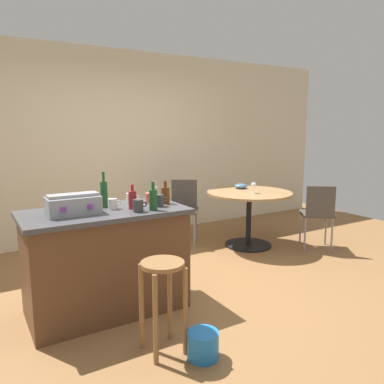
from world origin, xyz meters
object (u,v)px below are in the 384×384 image
toolbox (73,205)px  cup_0 (131,198)px  folding_chair_near (318,211)px  plastic_bucket (203,345)px  cup_4 (138,206)px  kitchen_island (106,261)px  bottle_2 (104,194)px  cup_2 (150,198)px  folding_chair_far (183,206)px  wine_glass (254,185)px  cup_1 (159,201)px  dining_table (249,204)px  cup_3 (113,204)px  bottle_0 (132,199)px  bottle_4 (153,199)px  serving_bowl (241,186)px  wooden_stool (163,288)px  bottle_1 (155,193)px  bottle_3 (165,195)px

toolbox → cup_0: 0.60m
folding_chair_near → plastic_bucket: 2.91m
cup_4 → kitchen_island: bearing=135.9°
bottle_2 → cup_2: 0.44m
folding_chair_near → folding_chair_far: 1.80m
folding_chair_near → folding_chair_far: size_ratio=0.99×
wine_glass → cup_4: bearing=-155.6°
kitchen_island → cup_1: 0.70m
dining_table → cup_0: cup_0 is taller
kitchen_island → cup_3: (0.08, -0.00, 0.50)m
bottle_0 → bottle_4: size_ratio=0.87×
cup_0 → serving_bowl: (2.03, 0.95, -0.17)m
bottle_2 → cup_1: bottle_2 is taller
bottle_4 → cup_0: (-0.05, 0.37, -0.05)m
wooden_stool → cup_3: size_ratio=5.99×
wooden_stool → cup_4: size_ratio=5.52×
kitchen_island → bottle_1: bottle_1 is taller
bottle_0 → cup_3: bottle_0 is taller
toolbox → serving_bowl: size_ratio=2.30×
bottle_1 → cup_1: bearing=-108.6°
wooden_stool → cup_3: (-0.06, 0.82, 0.48)m
cup_0 → bottle_3: bearing=-33.2°
bottle_4 → dining_table: bearing=28.5°
bottle_1 → cup_3: bottle_1 is taller
wooden_stool → cup_4: (0.08, 0.60, 0.48)m
bottle_2 → toolbox: bearing=-154.3°
cup_1 → wine_glass: bearing=24.5°
toolbox → serving_bowl: bearing=23.5°
folding_chair_near → cup_0: (-2.62, -0.06, 0.44)m
kitchen_island → folding_chair_near: 2.94m
bottle_0 → bottle_3: size_ratio=1.01×
cup_0 → folding_chair_near: bearing=1.4°
cup_2 → bottle_3: bearing=-47.2°
cup_1 → cup_3: size_ratio=1.02×
cup_0 → bottle_0: bearing=-109.7°
wooden_stool → cup_1: 0.92m
cup_3 → cup_4: size_ratio=0.92×
cup_0 → kitchen_island: bearing=-153.9°
wooden_stool → serving_bowl: size_ratio=3.74×
bottle_1 → serving_bowl: 2.01m
kitchen_island → bottle_2: size_ratio=4.37×
folding_chair_near → cup_0: bearing=-178.6°
bottle_2 → cup_2: size_ratio=2.59×
toolbox → kitchen_island: bearing=7.6°
cup_1 → plastic_bucket: bearing=-98.2°
cup_2 → toolbox: bearing=-170.3°
folding_chair_far → bottle_3: 1.80m
bottle_2 → cup_3: bearing=-72.1°
cup_4 → serving_bowl: (2.12, 1.31, -0.17)m
kitchen_island → bottle_4: (0.36, -0.22, 0.54)m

